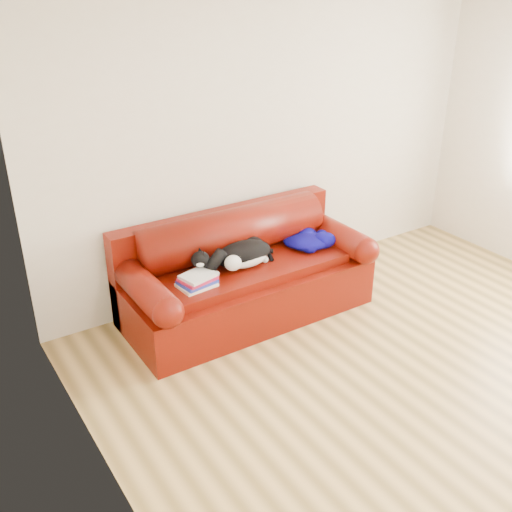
{
  "coord_description": "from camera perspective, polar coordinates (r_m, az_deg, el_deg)",
  "views": [
    {
      "loc": [
        -2.96,
        -2.32,
        2.75
      ],
      "look_at": [
        -0.6,
        1.35,
        0.62
      ],
      "focal_mm": 42.0,
      "sensor_mm": 36.0,
      "label": 1
    }
  ],
  "objects": [
    {
      "name": "ground",
      "position": [
        4.66,
        15.69,
        -11.26
      ],
      "size": [
        4.5,
        4.5,
        0.0
      ],
      "primitive_type": "plane",
      "color": "brown",
      "rests_on": "ground"
    },
    {
      "name": "room_shell",
      "position": [
        4.02,
        19.6,
        8.92
      ],
      "size": [
        4.52,
        4.02,
        2.61
      ],
      "color": "beige",
      "rests_on": "ground"
    },
    {
      "name": "sofa_base",
      "position": [
        5.14,
        -0.87,
        -3.2
      ],
      "size": [
        2.1,
        0.9,
        0.5
      ],
      "color": "#421002",
      "rests_on": "ground"
    },
    {
      "name": "sofa_back",
      "position": [
        5.18,
        -2.32,
        0.84
      ],
      "size": [
        2.1,
        1.01,
        0.88
      ],
      "color": "#421002",
      "rests_on": "ground"
    },
    {
      "name": "book_stack",
      "position": [
        4.65,
        -5.6,
        -2.33
      ],
      "size": [
        0.29,
        0.25,
        0.1
      ],
      "rotation": [
        0.0,
        0.0,
        0.17
      ],
      "color": "white",
      "rests_on": "sofa_base"
    },
    {
      "name": "cat",
      "position": [
        4.91,
        -1.15,
        0.11
      ],
      "size": [
        0.72,
        0.45,
        0.26
      ],
      "rotation": [
        0.0,
        0.0,
        0.41
      ],
      "color": "black",
      "rests_on": "sofa_base"
    },
    {
      "name": "blanket",
      "position": [
        5.29,
        5.08,
        1.51
      ],
      "size": [
        0.45,
        0.41,
        0.14
      ],
      "rotation": [
        0.0,
        0.0,
        -0.17
      ],
      "color": "#050242",
      "rests_on": "sofa_base"
    }
  ]
}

